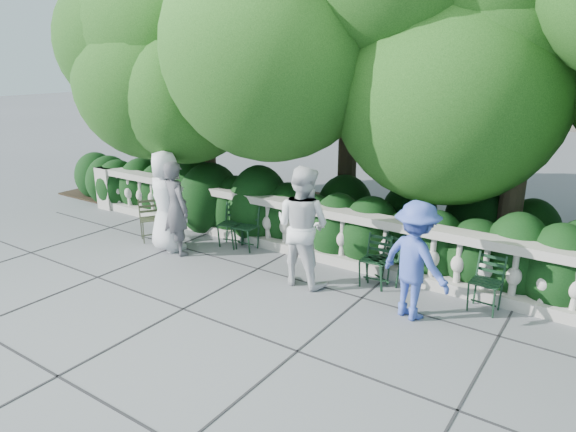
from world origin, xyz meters
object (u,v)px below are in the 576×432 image
Objects in this scene: person_woman_grey at (176,208)px; person_casual_man at (302,226)px; chair_e at (370,289)px; person_older_blue at (415,261)px; chair_d at (479,314)px; chair_c at (374,287)px; chair_b at (228,248)px; person_businessman at (166,201)px; chair_weathered at (154,242)px; chair_a at (242,252)px.

person_casual_man reaches higher than person_woman_grey.
person_older_blue is at bearing -32.69° from chair_e.
person_older_blue is at bearing -140.89° from chair_d.
chair_c is 1.00× the size of chair_d.
person_woman_grey is 1.03× the size of person_older_blue.
chair_c is 0.50× the size of person_older_blue.
chair_b is 1.47m from person_businessman.
chair_c is 0.44× the size of person_businessman.
person_casual_man is 1.91m from person_older_blue.
chair_d is 1.00× the size of chair_weathered.
chair_d is 2.91m from person_casual_man.
chair_weathered is (-4.50, -0.47, 0.00)m from chair_e.
person_casual_man reaches higher than chair_e.
chair_d is at bearing -6.32° from chair_a.
chair_d is 1.00× the size of chair_e.
chair_b and chair_c have the same top height.
person_businessman is (-3.97, -0.53, 0.95)m from chair_e.
person_woman_grey is at bearing 5.92° from person_casual_man.
chair_c is 4.56m from chair_weathered.
chair_c is 4.16m from person_businessman.
person_casual_man is at bearing -128.19° from chair_c.
chair_b is 1.28m from person_woman_grey.
person_businessman is at bearing -158.38° from chair_a.
person_older_blue is at bearing 178.99° from person_casual_man.
chair_e is (-0.03, -0.10, 0.00)m from chair_c.
person_casual_man is at bearing -23.24° from chair_a.
person_woman_grey is (-5.32, -0.72, 0.88)m from chair_d.
chair_d is 0.44× the size of person_businessman.
person_woman_grey is 0.90× the size of person_casual_man.
person_businessman is (0.53, -0.06, 0.95)m from chair_weathered.
person_businessman reaches higher than chair_e.
chair_d is at bearing -124.04° from person_older_blue.
person_casual_man reaches higher than chair_c.
person_businessman is 0.33m from person_woman_grey.
chair_a is 1.00× the size of chair_d.
chair_e is at bearing -158.05° from person_casual_man.
chair_d is 5.44m from person_woman_grey.
chair_c is at bearing -49.57° from chair_weathered.
chair_e and chair_weathered have the same top height.
person_woman_grey is at bearing -148.54° from chair_a.
chair_weathered is (-4.53, -0.57, 0.00)m from chair_c.
person_older_blue is at bearing -7.19° from chair_c.
person_businessman is 1.12× the size of person_older_blue.
chair_e is at bearing -15.31° from chair_b.
person_older_blue is (-0.80, -0.59, 0.85)m from chair_d.
chair_e is at bearing -160.46° from person_businessman.
chair_a is 1.00× the size of chair_weathered.
chair_a is 0.44× the size of person_businessman.
chair_a is at bearing -12.62° from chair_b.
chair_e is (3.06, -0.12, 0.00)m from chair_b.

